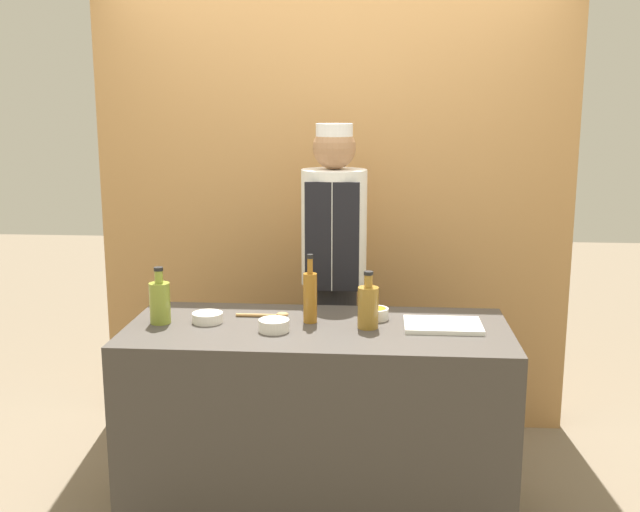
% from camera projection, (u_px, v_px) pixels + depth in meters
% --- Properties ---
extents(cabinet_wall, '(2.62, 0.18, 2.40)m').
position_uv_depth(cabinet_wall, '(334.00, 216.00, 4.22)').
color(cabinet_wall, '#B7844C').
rests_on(cabinet_wall, ground_plane).
extents(counter, '(1.64, 0.70, 0.89)m').
position_uv_depth(counter, '(318.00, 423.00, 3.29)').
color(counter, '#3D3833').
rests_on(counter, ground_plane).
extents(sauce_bowl_green, '(0.13, 0.13, 0.05)m').
position_uv_depth(sauce_bowl_green, '(274.00, 325.00, 3.13)').
color(sauce_bowl_green, white).
rests_on(sauce_bowl_green, counter).
extents(sauce_bowl_brown, '(0.13, 0.13, 0.04)m').
position_uv_depth(sauce_bowl_brown, '(208.00, 317.00, 3.26)').
color(sauce_bowl_brown, white).
rests_on(sauce_bowl_brown, counter).
extents(sauce_bowl_orange, '(0.12, 0.12, 0.05)m').
position_uv_depth(sauce_bowl_orange, '(375.00, 313.00, 3.30)').
color(sauce_bowl_orange, white).
rests_on(sauce_bowl_orange, counter).
extents(cutting_board, '(0.33, 0.23, 0.02)m').
position_uv_depth(cutting_board, '(443.00, 325.00, 3.18)').
color(cutting_board, white).
rests_on(cutting_board, counter).
extents(bottle_vinegar, '(0.09, 0.09, 0.25)m').
position_uv_depth(bottle_vinegar, '(368.00, 306.00, 3.17)').
color(bottle_vinegar, olive).
rests_on(bottle_vinegar, counter).
extents(bottle_oil, '(0.09, 0.09, 0.25)m').
position_uv_depth(bottle_oil, '(160.00, 301.00, 3.23)').
color(bottle_oil, olive).
rests_on(bottle_oil, counter).
extents(bottle_amber, '(0.06, 0.06, 0.30)m').
position_uv_depth(bottle_amber, '(310.00, 296.00, 3.24)').
color(bottle_amber, '#9E661E').
rests_on(bottle_amber, counter).
extents(wooden_spoon, '(0.24, 0.04, 0.02)m').
position_uv_depth(wooden_spoon, '(269.00, 315.00, 3.33)').
color(wooden_spoon, '#B2844C').
rests_on(wooden_spoon, counter).
extents(chef_center, '(0.33, 0.33, 1.73)m').
position_uv_depth(chef_center, '(334.00, 279.00, 3.79)').
color(chef_center, '#28282D').
rests_on(chef_center, ground_plane).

